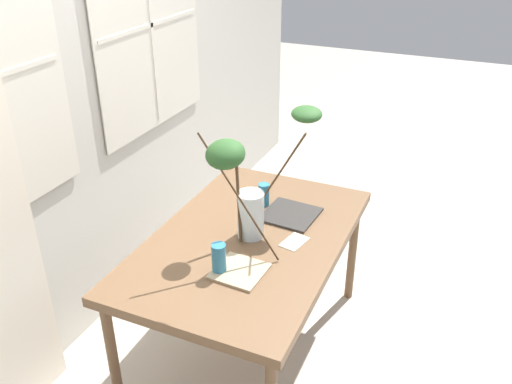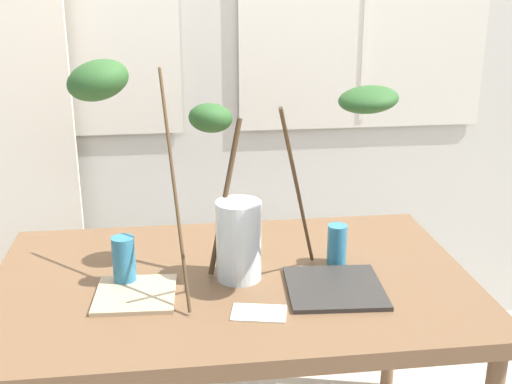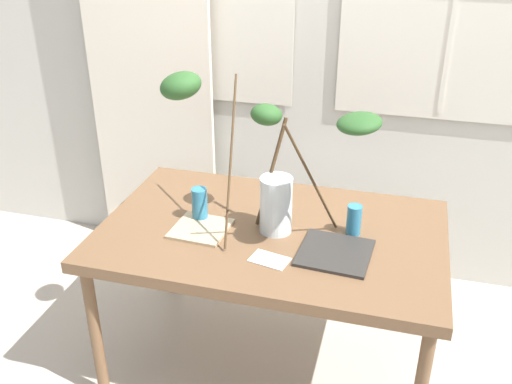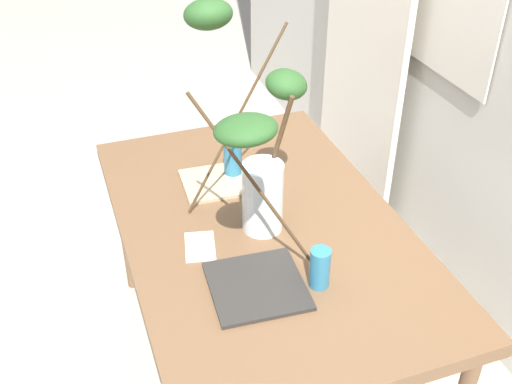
{
  "view_description": "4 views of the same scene",
  "coord_description": "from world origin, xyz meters",
  "px_view_note": "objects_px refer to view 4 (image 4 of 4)",
  "views": [
    {
      "loc": [
        -2.08,
        -0.96,
        2.21
      ],
      "look_at": [
        -0.03,
        -0.05,
        1.0
      ],
      "focal_mm": 38.29,
      "sensor_mm": 36.0,
      "label": 1
    },
    {
      "loc": [
        -0.16,
        -1.75,
        1.59
      ],
      "look_at": [
        0.07,
        0.04,
        0.98
      ],
      "focal_mm": 45.48,
      "sensor_mm": 36.0,
      "label": 2
    },
    {
      "loc": [
        0.48,
        -1.99,
        1.94
      ],
      "look_at": [
        -0.05,
        -0.05,
        0.92
      ],
      "focal_mm": 40.03,
      "sensor_mm": 36.0,
      "label": 3
    },
    {
      "loc": [
        1.53,
        -0.56,
        1.98
      ],
      "look_at": [
        -0.03,
        -0.01,
        0.84
      ],
      "focal_mm": 43.41,
      "sensor_mm": 36.0,
      "label": 4
    }
  ],
  "objects_px": {
    "dining_table": "(262,238)",
    "drinking_glass_blue_left": "(234,158)",
    "plate_square_left": "(214,182)",
    "drinking_glass_blue_right": "(320,268)",
    "plate_square_right": "(257,286)",
    "vase_with_branches": "(251,134)"
  },
  "relations": [
    {
      "from": "dining_table",
      "to": "drinking_glass_blue_left",
      "type": "xyz_separation_m",
      "value": [
        -0.32,
        0.0,
        0.13
      ]
    },
    {
      "from": "plate_square_left",
      "to": "drinking_glass_blue_right",
      "type": "bearing_deg",
      "value": 12.88
    },
    {
      "from": "drinking_glass_blue_left",
      "to": "plate_square_left",
      "type": "height_order",
      "value": "drinking_glass_blue_left"
    },
    {
      "from": "plate_square_right",
      "to": "plate_square_left",
      "type": "bearing_deg",
      "value": 176.51
    },
    {
      "from": "drinking_glass_blue_right",
      "to": "vase_with_branches",
      "type": "bearing_deg",
      "value": -167.07
    },
    {
      "from": "vase_with_branches",
      "to": "plate_square_right",
      "type": "height_order",
      "value": "vase_with_branches"
    },
    {
      "from": "vase_with_branches",
      "to": "drinking_glass_blue_left",
      "type": "bearing_deg",
      "value": 173.84
    },
    {
      "from": "dining_table",
      "to": "plate_square_right",
      "type": "bearing_deg",
      "value": -22.8
    },
    {
      "from": "dining_table",
      "to": "vase_with_branches",
      "type": "xyz_separation_m",
      "value": [
        -0.03,
        -0.03,
        0.39
      ]
    },
    {
      "from": "vase_with_branches",
      "to": "drinking_glass_blue_left",
      "type": "height_order",
      "value": "vase_with_branches"
    },
    {
      "from": "vase_with_branches",
      "to": "plate_square_left",
      "type": "distance_m",
      "value": 0.41
    },
    {
      "from": "drinking_glass_blue_left",
      "to": "plate_square_right",
      "type": "xyz_separation_m",
      "value": [
        0.6,
        -0.12,
        -0.07
      ]
    },
    {
      "from": "dining_table",
      "to": "plate_square_left",
      "type": "height_order",
      "value": "plate_square_left"
    },
    {
      "from": "vase_with_branches",
      "to": "drinking_glass_blue_right",
      "type": "relative_size",
      "value": 6.93
    },
    {
      "from": "vase_with_branches",
      "to": "plate_square_right",
      "type": "distance_m",
      "value": 0.46
    },
    {
      "from": "drinking_glass_blue_left",
      "to": "plate_square_right",
      "type": "bearing_deg",
      "value": -11.53
    },
    {
      "from": "drinking_glass_blue_right",
      "to": "plate_square_left",
      "type": "xyz_separation_m",
      "value": [
        -0.61,
        -0.14,
        -0.06
      ]
    },
    {
      "from": "dining_table",
      "to": "plate_square_right",
      "type": "distance_m",
      "value": 0.31
    },
    {
      "from": "drinking_glass_blue_right",
      "to": "plate_square_right",
      "type": "relative_size",
      "value": 0.47
    },
    {
      "from": "vase_with_branches",
      "to": "plate_square_right",
      "type": "xyz_separation_m",
      "value": [
        0.32,
        -0.09,
        -0.32
      ]
    },
    {
      "from": "plate_square_left",
      "to": "dining_table",
      "type": "bearing_deg",
      "value": 16.62
    },
    {
      "from": "dining_table",
      "to": "drinking_glass_blue_right",
      "type": "xyz_separation_m",
      "value": [
        0.33,
        0.06,
        0.12
      ]
    }
  ]
}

